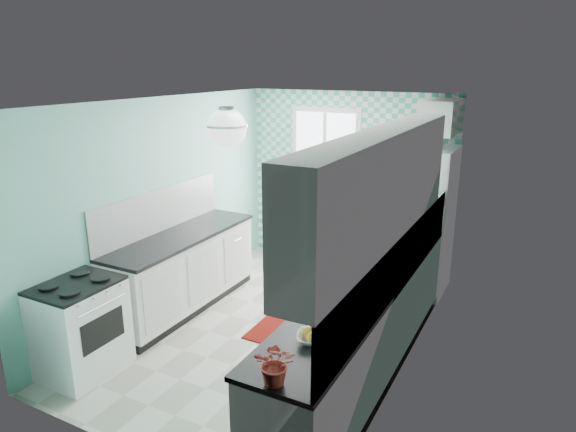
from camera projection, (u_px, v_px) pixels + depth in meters
The scene contains 26 objects.
floor at pixel (274, 328), 5.80m from camera, with size 3.00×4.40×0.02m, color beige.
ceiling at pixel (272, 100), 5.08m from camera, with size 3.00×4.40×0.02m, color white.
wall_back at pixel (348, 181), 7.31m from camera, with size 3.00×0.02×2.50m, color #77BEAE.
wall_front at pixel (118, 305), 3.56m from camera, with size 3.00×0.02×2.50m, color #77BEAE.
wall_left at pixel (162, 204), 6.11m from camera, with size 0.02×4.40×2.50m, color #77BEAE.
wall_right at pixel (415, 244), 4.77m from camera, with size 0.02×4.40×2.50m, color #77BEAE.
accent_wall at pixel (348, 181), 7.30m from camera, with size 3.00×0.01×2.50m, color #4FBCA3.
window at pixel (325, 159), 7.34m from camera, with size 1.04×0.05×1.44m.
backsplash_right at pixel (400, 263), 4.45m from camera, with size 0.02×3.60×0.51m, color white.
backsplash_left at pixel (160, 210), 6.05m from camera, with size 0.02×2.15×0.51m, color white.
upper_cabinets_right at pixel (380, 187), 4.15m from camera, with size 0.33×3.20×0.90m, color silver.
upper_cabinet_fridge at pixel (442, 116), 6.13m from camera, with size 0.40×0.74×0.40m, color silver.
ceiling_light at pixel (227, 128), 4.45m from camera, with size 0.34×0.34×0.35m.
base_cabinets_right at pixel (365, 332), 4.79m from camera, with size 0.60×3.60×0.90m, color white.
countertop_right at pixel (365, 285), 4.67m from camera, with size 0.63×3.60×0.04m, color black.
base_cabinets_left at pixel (183, 273), 6.14m from camera, with size 0.60×2.15×0.90m, color white.
countertop_left at pixel (182, 236), 5.99m from camera, with size 0.63×2.15×0.04m, color black.
fridge at pixel (417, 220), 6.56m from camera, with size 0.82×0.81×1.87m.
stove at pixel (81, 327), 4.84m from camera, with size 0.60×0.75×0.90m.
sink at pixel (401, 248), 5.59m from camera, with size 0.49×0.42×0.53m.
rug at pixel (285, 326), 5.79m from camera, with size 0.62×0.89×0.01m, color #601609.
dish_towel at pixel (353, 300), 5.36m from camera, with size 0.02×0.26×0.39m, color #4FB79E.
fruit_bowl at pixel (314, 338), 3.67m from camera, with size 0.25×0.25×0.06m, color white.
potted_plant at pixel (276, 363), 3.16m from camera, with size 0.26×0.22×0.29m, color #A32026.
soap_bottle at pixel (409, 236), 5.68m from camera, with size 0.08×0.08×0.18m, color #9FB4C2.
microwave at pixel (424, 136), 6.25m from camera, with size 0.48×0.32×0.26m, color silver.
Camera 1 is at (2.55, -4.53, 2.86)m, focal length 32.00 mm.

